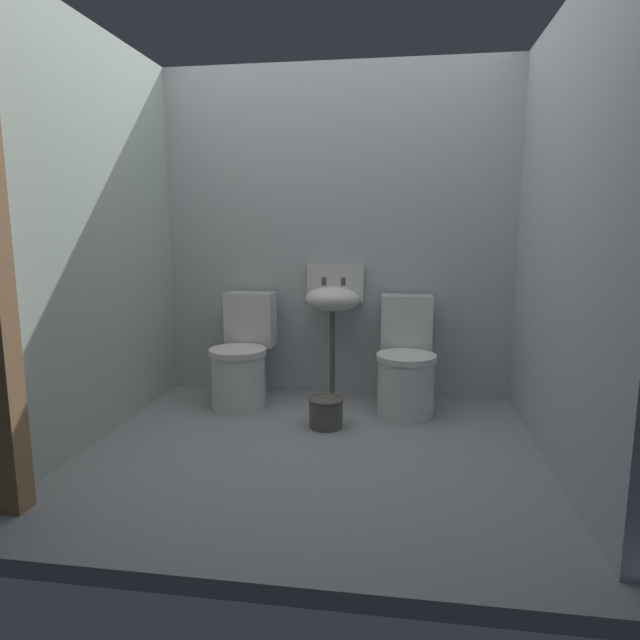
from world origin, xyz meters
name	(u,v)px	position (x,y,z in m)	size (l,w,h in m)	color
ground_plane	(313,452)	(0.00, 0.00, -0.04)	(2.97, 2.53, 0.08)	gray
wall_back	(337,234)	(0.00, 1.11, 1.21)	(2.97, 0.10, 2.41)	#A8B1B3
wall_left	(95,236)	(-1.34, 0.10, 1.21)	(0.10, 2.33, 2.41)	#A6B8AD
wall_right	(566,237)	(1.34, 0.10, 1.21)	(0.10, 2.33, 2.41)	#A8ABB5
toilet_left	(242,359)	(-0.63, 0.71, 0.32)	(0.42, 0.61, 0.78)	silver
toilet_right	(406,365)	(0.53, 0.71, 0.32)	(0.40, 0.59, 0.78)	silver
sink	(333,298)	(0.00, 0.90, 0.75)	(0.42, 0.35, 0.99)	#564E48
bucket	(326,412)	(0.03, 0.32, 0.10)	(0.23, 0.23, 0.19)	#564E48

